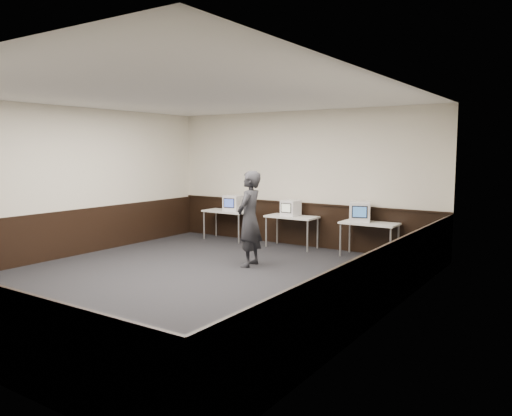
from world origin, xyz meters
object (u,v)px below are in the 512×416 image
at_px(emac_left, 233,203).
at_px(desk_center, 292,219).
at_px(emac_center, 291,208).
at_px(emac_right, 360,212).
at_px(desk_right, 369,226).
at_px(person, 250,219).
at_px(desk_left, 227,213).

bearing_deg(emac_left, desk_center, -9.26).
height_order(emac_center, emac_right, emac_right).
bearing_deg(emac_right, desk_right, -18.83).
relative_size(emac_center, emac_right, 0.73).
relative_size(emac_left, person, 0.25).
relative_size(desk_left, emac_center, 2.90).
distance_m(desk_left, person, 3.00).
bearing_deg(desk_left, person, -44.32).
xyz_separation_m(desk_left, emac_center, (1.87, 0.00, 0.25)).
distance_m(desk_right, emac_center, 1.95).
height_order(desk_center, emac_left, emac_left).
height_order(desk_center, person, person).
distance_m(desk_center, person, 2.12).
height_order(emac_center, person, person).
relative_size(desk_right, emac_left, 2.53).
xyz_separation_m(emac_left, person, (1.96, -2.11, -0.01)).
bearing_deg(desk_center, desk_right, 0.00).
bearing_deg(desk_center, desk_left, 180.00).
bearing_deg(desk_right, emac_center, 179.92).
xyz_separation_m(emac_center, person, (0.27, -2.09, 0.00)).
bearing_deg(desk_left, emac_right, -0.04).
relative_size(desk_center, emac_center, 2.90).
height_order(desk_center, emac_right, emac_right).
bearing_deg(person, desk_center, 177.57).
bearing_deg(person, emac_right, 136.36).
bearing_deg(emac_center, desk_center, -1.57).
relative_size(desk_left, emac_left, 2.53).
height_order(emac_left, emac_right, emac_right).
bearing_deg(desk_right, emac_left, 179.62).
relative_size(emac_left, emac_center, 1.15).
relative_size(desk_center, emac_left, 2.53).
height_order(desk_right, emac_center, emac_center).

